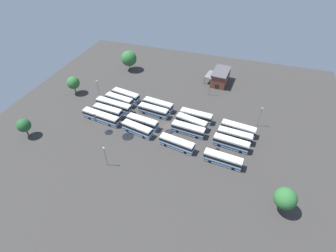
# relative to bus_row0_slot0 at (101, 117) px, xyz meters

# --- Properties ---
(ground_plane) EXTENTS (123.86, 123.86, 0.00)m
(ground_plane) POSITION_rel_bus_row0_slot0_xyz_m (23.65, 4.40, -1.85)
(ground_plane) COLOR #383533
(bus_row0_slot0) EXTENTS (14.61, 4.54, 3.49)m
(bus_row0_slot0) POSITION_rel_bus_row0_slot0_xyz_m (0.00, 0.00, 0.00)
(bus_row0_slot0) COLOR silver
(bus_row0_slot0) RESTS_ON ground_plane
(bus_row0_slot1) EXTENTS (11.32, 3.75, 3.49)m
(bus_row0_slot1) POSITION_rel_bus_row0_slot0_xyz_m (0.80, 3.83, -0.00)
(bus_row0_slot1) COLOR silver
(bus_row0_slot1) RESTS_ON ground_plane
(bus_row0_slot2) EXTENTS (14.60, 4.34, 3.49)m
(bus_row0_slot2) POSITION_rel_bus_row0_slot0_xyz_m (1.06, 7.82, 0.00)
(bus_row0_slot2) COLOR silver
(bus_row0_slot2) RESTS_ON ground_plane
(bus_row0_slot3) EXTENTS (11.60, 4.32, 3.49)m
(bus_row0_slot3) POSITION_rel_bus_row0_slot0_xyz_m (1.57, 11.61, -0.00)
(bus_row0_slot3) COLOR silver
(bus_row0_slot3) RESTS_ON ground_plane
(bus_row0_slot4) EXTENTS (11.86, 4.74, 3.49)m
(bus_row0_slot4) POSITION_rel_bus_row0_slot0_xyz_m (2.56, 15.38, -0.00)
(bus_row0_slot4) COLOR silver
(bus_row0_slot4) RESTS_ON ground_plane
(bus_row1_slot0) EXTENTS (11.18, 4.73, 3.49)m
(bus_row1_slot0) POSITION_rel_bus_row0_slot0_xyz_m (15.00, -2.03, -0.00)
(bus_row1_slot0) COLOR silver
(bus_row1_slot0) RESTS_ON ground_plane
(bus_row1_slot1) EXTENTS (11.59, 4.16, 3.49)m
(bus_row1_slot1) POSITION_rel_bus_row0_slot0_xyz_m (15.35, 1.92, -0.00)
(bus_row1_slot1) COLOR silver
(bus_row1_slot1) RESTS_ON ground_plane
(bus_row1_slot3) EXTENTS (11.57, 3.91, 3.49)m
(bus_row1_slot3) POSITION_rel_bus_row0_slot0_xyz_m (16.65, 9.27, -0.00)
(bus_row1_slot3) COLOR silver
(bus_row1_slot3) RESTS_ON ground_plane
(bus_row1_slot4) EXTENTS (11.82, 4.22, 3.49)m
(bus_row1_slot4) POSITION_rel_bus_row0_slot0_xyz_m (17.07, 13.25, -0.00)
(bus_row1_slot4) COLOR silver
(bus_row1_slot4) RESTS_ON ground_plane
(bus_row2_slot0) EXTENTS (11.68, 4.45, 3.49)m
(bus_row2_slot0) POSITION_rel_bus_row0_slot0_xyz_m (29.74, -4.55, -0.00)
(bus_row2_slot0) COLOR silver
(bus_row2_slot0) RESTS_ON ground_plane
(bus_row2_slot2) EXTENTS (11.59, 3.74, 3.49)m
(bus_row2_slot2) POSITION_rel_bus_row0_slot0_xyz_m (31.46, 3.16, -0.00)
(bus_row2_slot2) COLOR silver
(bus_row2_slot2) RESTS_ON ground_plane
(bus_row2_slot3) EXTENTS (11.38, 4.91, 3.49)m
(bus_row2_slot3) POSITION_rel_bus_row0_slot0_xyz_m (31.59, 7.16, -0.00)
(bus_row2_slot3) COLOR silver
(bus_row2_slot3) RESTS_ON ground_plane
(bus_row2_slot4) EXTENTS (11.74, 3.57, 3.49)m
(bus_row2_slot4) POSITION_rel_bus_row0_slot0_xyz_m (32.27, 11.11, -0.00)
(bus_row2_slot4) COLOR silver
(bus_row2_slot4) RESTS_ON ground_plane
(bus_row3_slot0) EXTENTS (11.63, 3.77, 3.49)m
(bus_row3_slot0) POSITION_rel_bus_row0_slot0_xyz_m (44.67, -6.71, -0.00)
(bus_row3_slot0) COLOR silver
(bus_row3_slot0) RESTS_ON ground_plane
(bus_row3_slot2) EXTENTS (11.47, 3.88, 3.49)m
(bus_row3_slot2) POSITION_rel_bus_row0_slot0_xyz_m (46.08, 0.94, -0.00)
(bus_row3_slot2) COLOR silver
(bus_row3_slot2) RESTS_ON ground_plane
(bus_row3_slot3) EXTENTS (11.41, 3.64, 3.49)m
(bus_row3_slot3) POSITION_rel_bus_row0_slot0_xyz_m (46.75, 4.89, -0.00)
(bus_row3_slot3) COLOR silver
(bus_row3_slot3) RESTS_ON ground_plane
(bus_row3_slot4) EXTENTS (11.75, 4.08, 3.49)m
(bus_row3_slot4) POSITION_rel_bus_row0_slot0_xyz_m (47.46, 8.70, -0.00)
(bus_row3_slot4) COLOR silver
(bus_row3_slot4) RESTS_ON ground_plane
(depot_building) EXTENTS (7.37, 12.00, 5.89)m
(depot_building) POSITION_rel_bus_row0_slot0_xyz_m (36.23, 39.58, 1.12)
(depot_building) COLOR brown
(depot_building) RESTS_ON ground_plane
(maintenance_shelter) EXTENTS (10.24, 8.35, 3.48)m
(maintenance_shelter) POSITION_rel_bus_row0_slot0_xyz_m (34.79, 39.26, 1.46)
(maintenance_shelter) COLOR slate
(maintenance_shelter) RESTS_ON ground_plane
(lamp_post_by_building) EXTENTS (0.56, 0.28, 7.89)m
(lamp_post_by_building) POSITION_rel_bus_row0_slot0_xyz_m (53.62, 14.54, 2.51)
(lamp_post_by_building) COLOR slate
(lamp_post_by_building) RESTS_ON ground_plane
(lamp_post_mid_lot) EXTENTS (0.56, 0.28, 8.35)m
(lamp_post_mid_lot) POSITION_rel_bus_row0_slot0_xyz_m (-7.62, 12.40, 2.75)
(lamp_post_mid_lot) COLOR slate
(lamp_post_mid_lot) RESTS_ON ground_plane
(lamp_post_far_corner) EXTENTS (0.56, 0.28, 7.29)m
(lamp_post_far_corner) POSITION_rel_bus_row0_slot0_xyz_m (12.08, -17.99, 2.21)
(lamp_post_far_corner) COLOR slate
(lamp_post_far_corner) RESTS_ON ground_plane
(lamp_post_near_entrance) EXTENTS (0.56, 0.28, 7.74)m
(lamp_post_near_entrance) POSITION_rel_bus_row0_slot0_xyz_m (33.56, 28.69, 2.43)
(lamp_post_near_entrance) COLOR slate
(lamp_post_near_entrance) RESTS_ON ground_plane
(tree_northeast) EXTENTS (7.09, 7.09, 9.42)m
(tree_northeast) POSITION_rel_bus_row0_slot0_xyz_m (-6.26, 38.26, 4.02)
(tree_northeast) COLOR brown
(tree_northeast) RESTS_ON ground_plane
(tree_south_edge) EXTENTS (5.08, 5.08, 7.50)m
(tree_south_edge) POSITION_rel_bus_row0_slot0_xyz_m (-19.20, 12.79, 3.10)
(tree_south_edge) COLOR brown
(tree_south_edge) RESTS_ON ground_plane
(tree_east_edge) EXTENTS (4.45, 4.45, 6.89)m
(tree_east_edge) POSITION_rel_bus_row0_slot0_xyz_m (-19.41, -14.80, 2.80)
(tree_east_edge) COLOR brown
(tree_east_edge) RESTS_ON ground_plane
(tree_northwest) EXTENTS (5.49, 5.49, 7.96)m
(tree_northwest) POSITION_rel_bus_row0_slot0_xyz_m (60.95, -17.85, 3.36)
(tree_northwest) COLOR brown
(tree_northwest) RESTS_ON ground_plane
(puddle_centre_drain) EXTENTS (3.98, 3.98, 0.01)m
(puddle_centre_drain) POSITION_rel_bus_row0_slot0_xyz_m (12.64, -4.73, -1.84)
(puddle_centre_drain) COLOR black
(puddle_centre_drain) RESTS_ON ground_plane
(puddle_back_corner) EXTENTS (2.80, 2.80, 0.01)m
(puddle_back_corner) POSITION_rel_bus_row0_slot0_xyz_m (25.11, 1.92, -1.84)
(puddle_back_corner) COLOR black
(puddle_back_corner) RESTS_ON ground_plane
(puddle_near_shelter) EXTENTS (2.01, 2.01, 0.01)m
(puddle_near_shelter) POSITION_rel_bus_row0_slot0_xyz_m (33.58, 15.42, -1.84)
(puddle_near_shelter) COLOR black
(puddle_near_shelter) RESTS_ON ground_plane
(puddle_between_rows) EXTENTS (1.47, 1.47, 0.01)m
(puddle_between_rows) POSITION_rel_bus_row0_slot0_xyz_m (42.38, -1.42, -1.84)
(puddle_between_rows) COLOR black
(puddle_between_rows) RESTS_ON ground_plane
(puddle_front_lane) EXTENTS (2.83, 2.83, 0.01)m
(puddle_front_lane) POSITION_rel_bus_row0_slot0_xyz_m (5.49, -4.82, -1.84)
(puddle_front_lane) COLOR black
(puddle_front_lane) RESTS_ON ground_plane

